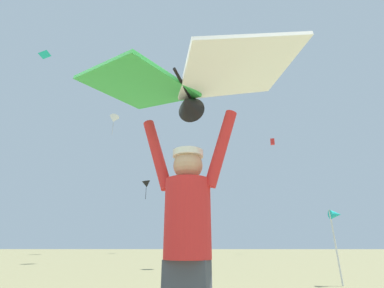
{
  "coord_description": "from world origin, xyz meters",
  "views": [
    {
      "loc": [
        0.17,
        -2.11,
        0.92
      ],
      "look_at": [
        0.11,
        2.63,
        2.72
      ],
      "focal_mm": 24.72,
      "sensor_mm": 36.0,
      "label": 1
    }
  ],
  "objects_px": {
    "distant_kite_white_high_right": "(114,119)",
    "distant_kite_green_overhead_distant": "(242,39)",
    "kite_flyer_person": "(188,241)",
    "distant_kite_magenta_far_center": "(143,69)",
    "distant_kite_white_low_left": "(243,79)",
    "marker_flag": "(336,219)",
    "distant_kite_white_low_right": "(214,159)",
    "distant_kite_teal_mid_right": "(45,54)",
    "held_stunt_kite": "(186,84)",
    "distant_kite_red_high_left": "(272,142)",
    "distant_kite_black_mid_left": "(146,184)"
  },
  "relations": [
    {
      "from": "kite_flyer_person",
      "to": "held_stunt_kite",
      "type": "relative_size",
      "value": 0.99
    },
    {
      "from": "kite_flyer_person",
      "to": "distant_kite_green_overhead_distant",
      "type": "xyz_separation_m",
      "value": [
        2.8,
        9.98,
        10.92
      ]
    },
    {
      "from": "kite_flyer_person",
      "to": "distant_kite_white_low_right",
      "type": "distance_m",
      "value": 27.81
    },
    {
      "from": "held_stunt_kite",
      "to": "distant_kite_white_low_left",
      "type": "relative_size",
      "value": 2.26
    },
    {
      "from": "distant_kite_magenta_far_center",
      "to": "distant_kite_red_high_left",
      "type": "distance_m",
      "value": 20.18
    },
    {
      "from": "marker_flag",
      "to": "distant_kite_teal_mid_right",
      "type": "bearing_deg",
      "value": 159.63
    },
    {
      "from": "distant_kite_teal_mid_right",
      "to": "distant_kite_green_overhead_distant",
      "type": "xyz_separation_m",
      "value": [
        10.76,
        0.6,
        1.43
      ]
    },
    {
      "from": "distant_kite_red_high_left",
      "to": "distant_kite_teal_mid_right",
      "type": "distance_m",
      "value": 25.94
    },
    {
      "from": "distant_kite_white_high_right",
      "to": "marker_flag",
      "type": "distance_m",
      "value": 28.6
    },
    {
      "from": "distant_kite_red_high_left",
      "to": "distant_kite_teal_mid_right",
      "type": "xyz_separation_m",
      "value": [
        -17.57,
        -18.94,
        -2.31
      ]
    },
    {
      "from": "kite_flyer_person",
      "to": "marker_flag",
      "type": "xyz_separation_m",
      "value": [
        3.66,
        5.07,
        0.59
      ]
    },
    {
      "from": "distant_kite_white_low_right",
      "to": "marker_flag",
      "type": "height_order",
      "value": "distant_kite_white_low_right"
    },
    {
      "from": "distant_kite_red_high_left",
      "to": "distant_kite_white_low_left",
      "type": "xyz_separation_m",
      "value": [
        -4.65,
        -7.89,
        3.64
      ]
    },
    {
      "from": "distant_kite_white_high_right",
      "to": "distant_kite_green_overhead_distant",
      "type": "distance_m",
      "value": 20.93
    },
    {
      "from": "distant_kite_magenta_far_center",
      "to": "distant_kite_white_high_right",
      "type": "xyz_separation_m",
      "value": [
        -6.21,
        13.5,
        2.83
      ]
    },
    {
      "from": "distant_kite_white_high_right",
      "to": "marker_flag",
      "type": "height_order",
      "value": "distant_kite_white_high_right"
    },
    {
      "from": "marker_flag",
      "to": "kite_flyer_person",
      "type": "bearing_deg",
      "value": -125.85
    },
    {
      "from": "distant_kite_white_high_right",
      "to": "distant_kite_green_overhead_distant",
      "type": "xyz_separation_m",
      "value": [
        12.49,
        -16.5,
        -3.13
      ]
    },
    {
      "from": "distant_kite_white_low_left",
      "to": "distant_kite_green_overhead_distant",
      "type": "xyz_separation_m",
      "value": [
        -2.15,
        -10.46,
        -4.52
      ]
    },
    {
      "from": "kite_flyer_person",
      "to": "distant_kite_white_low_left",
      "type": "xyz_separation_m",
      "value": [
        4.95,
        20.44,
        15.44
      ]
    },
    {
      "from": "distant_kite_black_mid_left",
      "to": "distant_kite_white_high_right",
      "type": "bearing_deg",
      "value": -138.72
    },
    {
      "from": "marker_flag",
      "to": "distant_kite_magenta_far_center",
      "type": "bearing_deg",
      "value": 132.07
    },
    {
      "from": "distant_kite_red_high_left",
      "to": "distant_kite_white_low_left",
      "type": "height_order",
      "value": "distant_kite_white_low_left"
    },
    {
      "from": "held_stunt_kite",
      "to": "distant_kite_teal_mid_right",
      "type": "bearing_deg",
      "value": 130.0
    },
    {
      "from": "kite_flyer_person",
      "to": "distant_kite_magenta_far_center",
      "type": "height_order",
      "value": "distant_kite_magenta_far_center"
    },
    {
      "from": "held_stunt_kite",
      "to": "distant_kite_white_low_right",
      "type": "distance_m",
      "value": 27.52
    },
    {
      "from": "distant_kite_magenta_far_center",
      "to": "distant_kite_teal_mid_right",
      "type": "xyz_separation_m",
      "value": [
        -4.48,
        -3.59,
        -1.73
      ]
    },
    {
      "from": "distant_kite_magenta_far_center",
      "to": "distant_kite_green_overhead_distant",
      "type": "height_order",
      "value": "distant_kite_magenta_far_center"
    },
    {
      "from": "distant_kite_red_high_left",
      "to": "marker_flag",
      "type": "xyz_separation_m",
      "value": [
        -5.94,
        -23.26,
        -11.21
      ]
    },
    {
      "from": "distant_kite_black_mid_left",
      "to": "distant_kite_green_overhead_distant",
      "type": "height_order",
      "value": "distant_kite_green_overhead_distant"
    },
    {
      "from": "kite_flyer_person",
      "to": "distant_kite_magenta_far_center",
      "type": "distance_m",
      "value": 17.51
    },
    {
      "from": "kite_flyer_person",
      "to": "distant_kite_teal_mid_right",
      "type": "xyz_separation_m",
      "value": [
        -7.97,
        9.38,
        9.49
      ]
    },
    {
      "from": "distant_kite_green_overhead_distant",
      "to": "distant_kite_white_low_left",
      "type": "bearing_deg",
      "value": 78.36
    },
    {
      "from": "kite_flyer_person",
      "to": "distant_kite_white_low_right",
      "type": "bearing_deg",
      "value": 85.28
    },
    {
      "from": "distant_kite_white_high_right",
      "to": "distant_kite_teal_mid_right",
      "type": "relative_size",
      "value": 3.84
    },
    {
      "from": "distant_kite_teal_mid_right",
      "to": "kite_flyer_person",
      "type": "bearing_deg",
      "value": -49.67
    },
    {
      "from": "distant_kite_green_overhead_distant",
      "to": "distant_kite_red_high_left",
      "type": "bearing_deg",
      "value": 69.66
    },
    {
      "from": "kite_flyer_person",
      "to": "distant_kite_white_low_left",
      "type": "height_order",
      "value": "distant_kite_white_low_left"
    },
    {
      "from": "marker_flag",
      "to": "distant_kite_white_low_right",
      "type": "bearing_deg",
      "value": 94.03
    },
    {
      "from": "kite_flyer_person",
      "to": "distant_kite_magenta_far_center",
      "type": "xyz_separation_m",
      "value": [
        -3.48,
        12.98,
        11.22
      ]
    },
    {
      "from": "distant_kite_teal_mid_right",
      "to": "marker_flag",
      "type": "xyz_separation_m",
      "value": [
        11.63,
        -4.32,
        -8.9
      ]
    },
    {
      "from": "distant_kite_white_low_right",
      "to": "distant_kite_teal_mid_right",
      "type": "distance_m",
      "value": 19.7
    },
    {
      "from": "distant_kite_white_low_right",
      "to": "distant_kite_teal_mid_right",
      "type": "xyz_separation_m",
      "value": [
        -10.13,
        -16.88,
        0.59
      ]
    },
    {
      "from": "distant_kite_black_mid_left",
      "to": "marker_flag",
      "type": "xyz_separation_m",
      "value": [
        9.55,
        -24.75,
        -6.3
      ]
    },
    {
      "from": "distant_kite_black_mid_left",
      "to": "marker_flag",
      "type": "bearing_deg",
      "value": -68.9
    },
    {
      "from": "distant_kite_white_low_left",
      "to": "distant_kite_white_low_right",
      "type": "bearing_deg",
      "value": 115.53
    },
    {
      "from": "distant_kite_magenta_far_center",
      "to": "distant_kite_white_high_right",
      "type": "height_order",
      "value": "distant_kite_white_high_right"
    },
    {
      "from": "distant_kite_white_high_right",
      "to": "marker_flag",
      "type": "bearing_deg",
      "value": -58.05
    },
    {
      "from": "distant_kite_magenta_far_center",
      "to": "held_stunt_kite",
      "type": "bearing_deg",
      "value": -75.16
    },
    {
      "from": "held_stunt_kite",
      "to": "distant_kite_red_high_left",
      "type": "height_order",
      "value": "distant_kite_red_high_left"
    }
  ]
}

